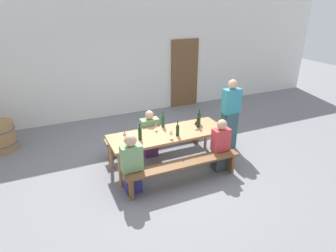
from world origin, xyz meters
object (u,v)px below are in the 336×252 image
Objects in this scene: bench_far at (155,136)px; wine_bottle_5 at (221,122)px; standing_host at (230,116)px; wine_barrel at (0,136)px; bench_near at (184,167)px; wine_glass_3 at (156,125)px; wine_bottle_0 at (163,121)px; wine_bottle_2 at (140,133)px; seated_guest_near_0 at (132,165)px; wooden_door at (185,74)px; tasting_table at (168,136)px; wine_glass_1 at (125,133)px; wine_glass_2 at (196,123)px; seated_guest_near_1 at (220,146)px; seated_guest_far_0 at (150,135)px; wine_glass_0 at (171,132)px; wine_bottle_3 at (178,130)px; wine_bottle_1 at (199,118)px; wine_bottle_4 at (198,121)px.

bench_far is 1.53m from wine_bottle_5.
standing_host is 5.28m from wine_barrel.
bench_near is at bearing -42.26° from wine_barrel.
wine_glass_3 reaches higher than bench_near.
wine_bottle_0 is 0.21× the size of standing_host.
bench_far is at bearing 51.62° from wine_bottle_2.
wine_glass_3 is at bearing 100.80° from bench_near.
wine_bottle_2 is at bearing -149.76° from wine_bottle_0.
bench_far is 3.26× the size of wine_barrel.
wooden_door is at bearing -37.96° from seated_guest_near_0.
wine_glass_1 is at bearing 175.74° from tasting_table.
wine_glass_3 is (-1.28, 0.42, -0.01)m from wine_bottle_5.
wine_barrel is (-3.23, 2.93, -0.03)m from bench_near.
bench_near is at bearing -90.00° from bench_far.
seated_guest_near_1 is (0.28, -0.52, -0.35)m from wine_glass_2.
seated_guest_far_0 is (-0.21, 0.25, -0.39)m from wine_bottle_0.
bench_far is at bearing 93.94° from wine_bottle_0.
standing_host is at bearing 37.83° from wine_bottle_5.
standing_host is at bearing 6.49° from tasting_table.
wine_bottle_2 is at bearing 160.25° from wine_glass_0.
bench_near is 3.26× the size of wine_barrel.
wine_bottle_2 is (-0.63, -0.37, -0.00)m from wine_bottle_0.
seated_guest_near_1 is (1.83, -0.00, -0.02)m from seated_guest_near_0.
wine_bottle_0 reaches higher than wine_glass_1.
tasting_table is at bearing -59.21° from seated_guest_near_0.
seated_guest_far_0 is at bearing 112.02° from wine_bottle_3.
wine_glass_3 is (-2.19, -3.02, -0.19)m from wooden_door.
wooden_door reaches higher than wine_glass_2.
wine_bottle_1 reaches higher than wine_glass_2.
seated_guest_near_1 is (-0.21, -0.34, -0.35)m from wine_bottle_5.
bench_far is 1.10m from wine_bottle_2.
wine_bottle_3 is 1.73× the size of wine_glass_1.
wine_glass_0 reaches higher than tasting_table.
wine_glass_2 is (-0.19, -0.20, 0.00)m from wine_bottle_1.
wine_barrel is at bearing 142.09° from wine_glass_0.
wine_bottle_0 reaches higher than wine_barrel.
wine_bottle_0 is 1.20m from wine_bottle_5.
wooden_door is 4.05m from wine_glass_0.
wine_bottle_0 reaches higher than wine_bottle_4.
wine_bottle_0 is 0.94m from wine_glass_1.
wine_glass_1 is (-0.87, 0.78, 0.51)m from bench_near.
wine_bottle_2 is at bearing 6.11° from standing_host.
bench_far is 12.79× the size of wine_glass_0.
bench_near is at bearing 99.56° from seated_guest_near_1.
wine_barrel is (-3.05, 1.66, -0.16)m from seated_guest_far_0.
wine_bottle_5 is 5.00m from wine_barrel.
wine_bottle_1 reaches higher than wine_glass_3.
wine_bottle_1 is 1.82× the size of wine_glass_0.
wine_bottle_1 reaches higher than wine_bottle_4.
wooden_door is 3.01× the size of wine_barrel.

